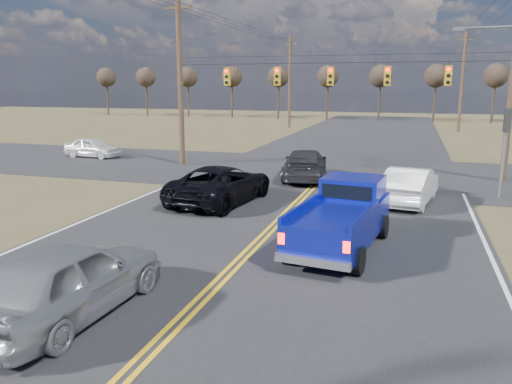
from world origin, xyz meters
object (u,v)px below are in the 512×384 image
(cross_car_west, at_px, (93,147))
(pickup_truck, at_px, (342,217))
(white_car_queue, at_px, (410,185))
(silver_suv, at_px, (68,279))
(dgrey_car_queue, at_px, (305,165))
(black_suv, at_px, (221,184))

(cross_car_west, bearing_deg, pickup_truck, -121.94)
(white_car_queue, bearing_deg, silver_suv, 72.09)
(silver_suv, xyz_separation_m, white_car_queue, (6.85, 12.98, -0.07))
(silver_suv, relative_size, dgrey_car_queue, 0.92)
(silver_suv, xyz_separation_m, dgrey_car_queue, (1.57, 16.97, -0.06))
(silver_suv, xyz_separation_m, cross_car_west, (-13.82, 20.53, -0.17))
(white_car_queue, bearing_deg, cross_car_west, -10.16)
(pickup_truck, xyz_separation_m, silver_suv, (-4.94, -6.25, -0.13))
(white_car_queue, height_order, dgrey_car_queue, dgrey_car_queue)
(silver_suv, height_order, black_suv, silver_suv)
(white_car_queue, relative_size, cross_car_west, 1.18)
(silver_suv, bearing_deg, dgrey_car_queue, -92.54)
(pickup_truck, height_order, white_car_queue, pickup_truck)
(pickup_truck, height_order, silver_suv, pickup_truck)
(silver_suv, height_order, dgrey_car_queue, silver_suv)
(pickup_truck, bearing_deg, silver_suv, -121.13)
(white_car_queue, distance_m, dgrey_car_queue, 6.61)
(dgrey_car_queue, bearing_deg, white_car_queue, 134.33)
(silver_suv, bearing_deg, cross_car_west, -53.30)
(silver_suv, distance_m, white_car_queue, 14.68)
(black_suv, xyz_separation_m, dgrey_car_queue, (2.29, 6.18, -0.01))
(pickup_truck, xyz_separation_m, cross_car_west, (-18.76, 14.28, -0.30))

